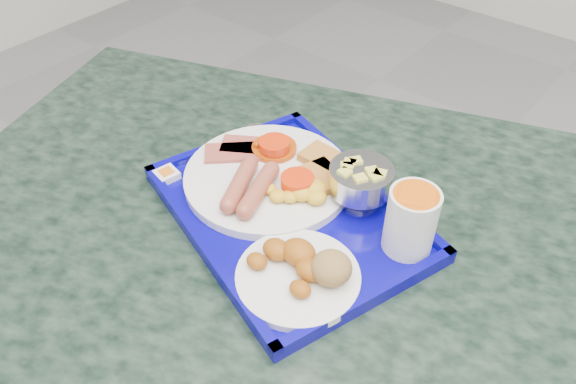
# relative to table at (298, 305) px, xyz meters

# --- Properties ---
(table) EXTENTS (1.45, 1.20, 0.78)m
(table) POSITION_rel_table_xyz_m (0.00, 0.00, 0.00)
(table) COLOR slate
(table) RESTS_ON floor
(tray) EXTENTS (0.50, 0.43, 0.03)m
(tray) POSITION_rel_table_xyz_m (-0.03, 0.01, 0.21)
(tray) COLOR #07038C
(tray) RESTS_ON table
(main_plate) EXTENTS (0.28, 0.28, 0.04)m
(main_plate) POSITION_rel_table_xyz_m (-0.09, 0.04, 0.23)
(main_plate) COLOR white
(main_plate) RESTS_ON tray
(bread_plate) EXTENTS (0.17, 0.17, 0.06)m
(bread_plate) POSITION_rel_table_xyz_m (0.07, -0.09, 0.23)
(bread_plate) COLOR white
(bread_plate) RESTS_ON tray
(fruit_bowl) EXTENTS (0.10, 0.10, 0.07)m
(fruit_bowl) POSITION_rel_table_xyz_m (0.04, 0.10, 0.26)
(fruit_bowl) COLOR #B8B8BA
(fruit_bowl) RESTS_ON tray
(juice_cup) EXTENTS (0.07, 0.07, 0.10)m
(juice_cup) POSITION_rel_table_xyz_m (0.15, 0.06, 0.27)
(juice_cup) COLOR white
(juice_cup) RESTS_ON tray
(spoon) EXTENTS (0.03, 0.15, 0.01)m
(spoon) POSITION_rel_table_xyz_m (-0.22, 0.11, 0.22)
(spoon) COLOR #B8B8BA
(spoon) RESTS_ON tray
(knife) EXTENTS (0.07, 0.17, 0.00)m
(knife) POSITION_rel_table_xyz_m (-0.22, 0.06, 0.22)
(knife) COLOR #B8B8BA
(knife) RESTS_ON tray
(jam_packet) EXTENTS (0.04, 0.04, 0.01)m
(jam_packet) POSITION_rel_table_xyz_m (-0.24, -0.06, 0.22)
(jam_packet) COLOR white
(jam_packet) RESTS_ON tray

